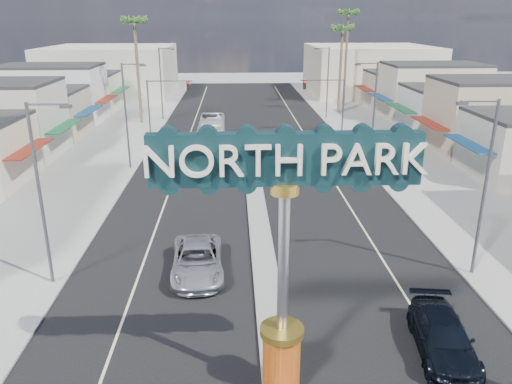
{
  "coord_description": "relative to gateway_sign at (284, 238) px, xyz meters",
  "views": [
    {
      "loc": [
        -1.53,
        -12.31,
        12.49
      ],
      "look_at": [
        -0.45,
        11.44,
        4.17
      ],
      "focal_mm": 35.0,
      "sensor_mm": 36.0,
      "label": 1
    }
  ],
  "objects": [
    {
      "name": "palm_right_far",
      "position": [
        15.0,
        60.02,
        6.46
      ],
      "size": [
        2.6,
        2.6,
        14.1
      ],
      "color": "brown",
      "rests_on": "ground"
    },
    {
      "name": "backdrop_far_left",
      "position": [
        -22.0,
        73.02,
        -1.93
      ],
      "size": [
        20.0,
        20.0,
        8.0
      ],
      "primitive_type": "cube",
      "color": "#B7B29E",
      "rests_on": "ground"
    },
    {
      "name": "palm_left_far",
      "position": [
        -13.0,
        48.02,
        5.57
      ],
      "size": [
        2.6,
        2.6,
        13.1
      ],
      "color": "brown",
      "rests_on": "ground"
    },
    {
      "name": "median_island",
      "position": [
        0.0,
        12.02,
        -5.85
      ],
      "size": [
        1.3,
        30.0,
        0.16
      ],
      "primitive_type": "cube",
      "color": "gray",
      "rests_on": "ground"
    },
    {
      "name": "streetlight_l_mid",
      "position": [
        -10.43,
        28.02,
        -0.86
      ],
      "size": [
        2.03,
        0.22,
        9.0
      ],
      "color": "#47474C",
      "rests_on": "ground"
    },
    {
      "name": "streetlight_r_near",
      "position": [
        10.43,
        8.02,
        -0.86
      ],
      "size": [
        2.03,
        0.22,
        9.0
      ],
      "color": "#47474C",
      "rests_on": "ground"
    },
    {
      "name": "ground",
      "position": [
        0.0,
        28.02,
        -5.93
      ],
      "size": [
        160.0,
        160.0,
        0.0
      ],
      "primitive_type": "plane",
      "color": "gray",
      "rests_on": "ground"
    },
    {
      "name": "streetlight_r_mid",
      "position": [
        10.43,
        28.02,
        -0.86
      ],
      "size": [
        2.03,
        0.22,
        9.0
      ],
      "color": "#47474C",
      "rests_on": "ground"
    },
    {
      "name": "sidewalk_left",
      "position": [
        -14.0,
        28.02,
        -5.87
      ],
      "size": [
        8.0,
        120.0,
        0.12
      ],
      "primitive_type": "cube",
      "color": "gray",
      "rests_on": "ground"
    },
    {
      "name": "city_bus",
      "position": [
        -3.74,
        34.86,
        -4.45
      ],
      "size": [
        2.56,
        10.66,
        2.96
      ],
      "primitive_type": "imported",
      "rotation": [
        0.0,
        0.0,
        0.01
      ],
      "color": "silver",
      "rests_on": "ground"
    },
    {
      "name": "storefront_row_right",
      "position": [
        24.0,
        41.02,
        -2.93
      ],
      "size": [
        12.0,
        42.0,
        6.0
      ],
      "primitive_type": "cube",
      "color": "#B7B29E",
      "rests_on": "ground"
    },
    {
      "name": "suv_left",
      "position": [
        -3.49,
        8.75,
        -5.15
      ],
      "size": [
        2.88,
        5.71,
        1.55
      ],
      "primitive_type": "imported",
      "rotation": [
        0.0,
        0.0,
        0.06
      ],
      "color": "silver",
      "rests_on": "ground"
    },
    {
      "name": "car_parked_right",
      "position": [
        9.0,
        32.47,
        -5.23
      ],
      "size": [
        1.79,
        4.34,
        1.4
      ],
      "primitive_type": "imported",
      "rotation": [
        0.0,
        0.0,
        -0.07
      ],
      "color": "white",
      "rests_on": "ground"
    },
    {
      "name": "streetlight_r_far",
      "position": [
        10.43,
        50.02,
        -0.86
      ],
      "size": [
        2.03,
        0.22,
        9.0
      ],
      "color": "#47474C",
      "rests_on": "ground"
    },
    {
      "name": "suv_right",
      "position": [
        6.51,
        1.85,
        -5.2
      ],
      "size": [
        2.7,
        5.26,
        1.46
      ],
      "primitive_type": "imported",
      "rotation": [
        0.0,
        0.0,
        -0.13
      ],
      "color": "black",
      "rests_on": "ground"
    },
    {
      "name": "streetlight_l_near",
      "position": [
        -10.43,
        8.02,
        -0.86
      ],
      "size": [
        2.03,
        0.22,
        9.0
      ],
      "color": "#47474C",
      "rests_on": "ground"
    },
    {
      "name": "sidewalk_right",
      "position": [
        14.0,
        28.02,
        -5.87
      ],
      "size": [
        8.0,
        120.0,
        0.12
      ],
      "primitive_type": "cube",
      "color": "gray",
      "rests_on": "ground"
    },
    {
      "name": "traffic_signal_right",
      "position": [
        9.18,
        42.02,
        -1.65
      ],
      "size": [
        5.09,
        0.45,
        6.0
      ],
      "color": "#47474C",
      "rests_on": "ground"
    },
    {
      "name": "road",
      "position": [
        0.0,
        28.02,
        -5.92
      ],
      "size": [
        20.0,
        120.0,
        0.01
      ],
      "primitive_type": "cube",
      "color": "black",
      "rests_on": "ground"
    },
    {
      "name": "traffic_signal_left",
      "position": [
        -9.18,
        42.02,
        -1.65
      ],
      "size": [
        5.09,
        0.45,
        6.0
      ],
      "color": "#47474C",
      "rests_on": "ground"
    },
    {
      "name": "gateway_sign",
      "position": [
        0.0,
        0.0,
        0.0
      ],
      "size": [
        8.2,
        1.5,
        9.15
      ],
      "color": "red",
      "rests_on": "median_island"
    },
    {
      "name": "streetlight_l_far",
      "position": [
        -10.43,
        50.02,
        -0.86
      ],
      "size": [
        2.03,
        0.22,
        9.0
      ],
      "color": "#47474C",
      "rests_on": "ground"
    },
    {
      "name": "backdrop_far_right",
      "position": [
        22.0,
        73.02,
        -1.93
      ],
      "size": [
        20.0,
        20.0,
        8.0
      ],
      "primitive_type": "cube",
      "color": "beige",
      "rests_on": "ground"
    },
    {
      "name": "storefront_row_left",
      "position": [
        -24.0,
        41.02,
        -2.93
      ],
      "size": [
        12.0,
        42.0,
        6.0
      ],
      "primitive_type": "cube",
      "color": "beige",
      "rests_on": "ground"
    },
    {
      "name": "palm_right_mid",
      "position": [
        13.0,
        54.02,
        4.67
      ],
      "size": [
        2.6,
        2.6,
        12.1
      ],
      "color": "brown",
      "rests_on": "ground"
    }
  ]
}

